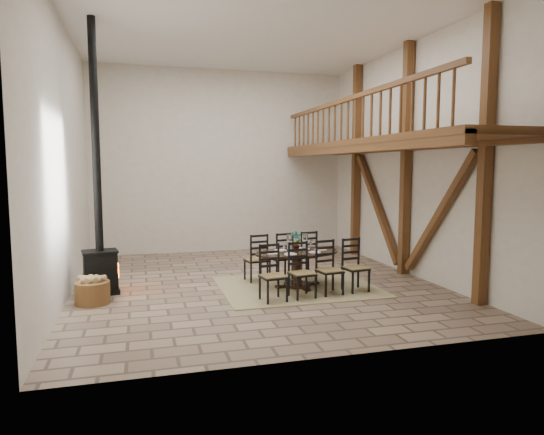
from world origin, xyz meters
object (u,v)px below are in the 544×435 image
object	(u,v)px
dining_table	(299,269)
log_stack	(91,290)
log_basket	(92,292)
wood_stove	(99,233)

from	to	relation	value
dining_table	log_stack	bearing A→B (deg)	170.85
log_stack	dining_table	bearing A→B (deg)	-0.79
log_basket	dining_table	bearing A→B (deg)	1.18
wood_stove	log_basket	size ratio (longest dim) A/B	8.51
dining_table	log_basket	world-z (taller)	dining_table
wood_stove	log_stack	bearing A→B (deg)	-113.41
dining_table	wood_stove	bearing A→B (deg)	162.65
dining_table	wood_stove	world-z (taller)	wood_stove
wood_stove	log_basket	distance (m)	1.14
wood_stove	log_basket	bearing A→B (deg)	-107.02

